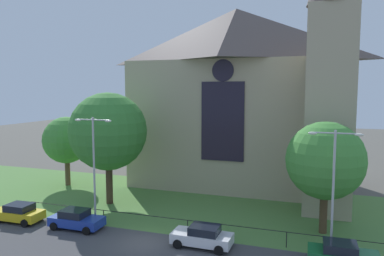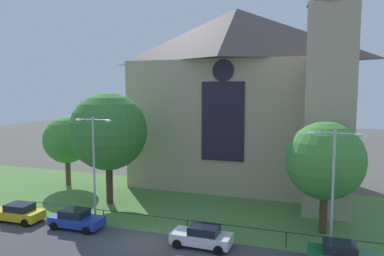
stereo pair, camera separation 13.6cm
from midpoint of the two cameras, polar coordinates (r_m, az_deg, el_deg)
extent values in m
plane|color=#56544C|center=(36.57, -0.37, -11.41)|extent=(160.00, 160.00, 0.00)
cube|color=#424244|center=(26.28, -9.50, -18.65)|extent=(120.00, 8.00, 0.01)
cube|color=#517F3D|center=(34.78, -1.48, -12.33)|extent=(120.00, 20.00, 0.01)
cube|color=tan|center=(43.34, 6.79, 0.72)|extent=(22.00, 12.00, 14.00)
pyramid|color=#594C47|center=(43.60, 6.95, 13.93)|extent=(22.00, 12.00, 6.00)
cube|color=black|center=(37.41, 4.86, 1.00)|extent=(4.40, 0.16, 8.00)
cylinder|color=black|center=(37.32, 4.93, 8.82)|extent=(2.20, 0.15, 2.20)
cube|color=tan|center=(34.28, 20.50, 2.37)|extent=(4.00, 4.00, 18.00)
cylinder|color=black|center=(28.73, -0.60, -14.02)|extent=(29.07, 0.05, 0.05)
cylinder|color=black|center=(36.19, -23.31, -11.19)|extent=(0.07, 0.07, 1.10)
cylinder|color=black|center=(31.94, -13.33, -13.14)|extent=(0.06, 0.07, 1.10)
cylinder|color=black|center=(28.93, -0.60, -15.04)|extent=(0.07, 0.07, 1.10)
cylinder|color=black|center=(27.54, 14.42, -16.34)|extent=(0.07, 0.07, 1.10)
cylinder|color=#423021|center=(36.72, -12.48, -8.06)|extent=(0.64, 0.64, 4.22)
sphere|color=#387F33|center=(35.87, -12.66, -0.49)|extent=(7.36, 7.36, 7.36)
cylinder|color=#4C3823|center=(30.51, 19.68, -11.96)|extent=(0.58, 0.58, 3.42)
sphere|color=#428C38|center=(29.57, 19.94, -4.72)|extent=(5.87, 5.87, 5.87)
cylinder|color=brown|center=(45.00, -18.44, -6.29)|extent=(0.57, 0.57, 3.23)
sphere|color=#428C38|center=(44.40, -18.59, -1.74)|extent=(5.29, 5.29, 5.29)
cylinder|color=#B2B2B7|center=(31.22, -14.71, -6.38)|extent=(0.16, 0.16, 8.70)
cylinder|color=#B2B2B7|center=(31.02, -15.99, 1.26)|extent=(1.40, 0.10, 0.10)
cylinder|color=#B2B2B7|center=(30.24, -13.81, 1.21)|extent=(1.40, 0.10, 0.10)
ellipsoid|color=white|center=(31.43, -17.04, 1.20)|extent=(0.57, 0.26, 0.20)
ellipsoid|color=white|center=(29.87, -12.68, 1.08)|extent=(0.57, 0.26, 0.20)
cylinder|color=#B2B2B7|center=(26.27, 20.97, -9.35)|extent=(0.16, 0.16, 8.31)
cylinder|color=#B2B2B7|center=(25.52, 19.73, -0.70)|extent=(1.40, 0.10, 0.10)
cylinder|color=#B2B2B7|center=(25.58, 22.86, -0.81)|extent=(1.40, 0.10, 0.10)
ellipsoid|color=white|center=(25.52, 18.15, -0.76)|extent=(0.57, 0.26, 0.20)
ellipsoid|color=white|center=(25.65, 24.42, -0.97)|extent=(0.57, 0.26, 0.20)
cube|color=gold|center=(34.69, -25.11, -11.90)|extent=(4.24, 1.90, 0.70)
cube|color=black|center=(34.37, -24.90, -10.97)|extent=(2.04, 1.65, 0.55)
cylinder|color=black|center=(36.36, -25.86, -11.60)|extent=(0.65, 0.24, 0.64)
cylinder|color=black|center=(33.20, -24.24, -13.19)|extent=(0.65, 0.24, 0.64)
cylinder|color=black|center=(34.48, -22.21, -12.39)|extent=(0.65, 0.24, 0.64)
cube|color=#1E3899|center=(31.38, -17.19, -13.49)|extent=(4.23, 1.86, 0.70)
cube|color=black|center=(31.29, -17.53, -12.35)|extent=(2.02, 1.63, 0.55)
cylinder|color=black|center=(31.40, -13.94, -13.94)|extent=(0.64, 0.23, 0.64)
cylinder|color=black|center=(29.99, -15.82, -14.96)|extent=(0.64, 0.23, 0.64)
cylinder|color=black|center=(32.98, -18.40, -13.09)|extent=(0.64, 0.23, 0.64)
cylinder|color=black|center=(31.64, -20.39, -13.99)|extent=(0.64, 0.23, 0.64)
cube|color=silver|center=(26.90, 1.62, -16.57)|extent=(4.23, 1.87, 0.70)
cube|color=black|center=(26.61, 2.04, -15.38)|extent=(2.03, 1.63, 0.55)
cylinder|color=black|center=(26.70, -2.16, -17.42)|extent=(0.64, 0.23, 0.64)
cylinder|color=black|center=(28.25, -0.74, -16.07)|extent=(0.64, 0.23, 0.64)
cylinder|color=black|center=(25.83, 4.22, -18.27)|extent=(0.64, 0.23, 0.64)
cylinder|color=black|center=(27.43, 5.28, -16.79)|extent=(0.64, 0.23, 0.64)
cube|color=black|center=(25.67, 21.91, -16.63)|extent=(2.02, 1.63, 0.55)
cylinder|color=black|center=(26.79, 18.85, -17.67)|extent=(0.64, 0.23, 0.64)
camera|label=1|loc=(0.07, -89.88, 0.01)|focal=34.65mm
camera|label=2|loc=(0.07, 90.12, -0.01)|focal=34.65mm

